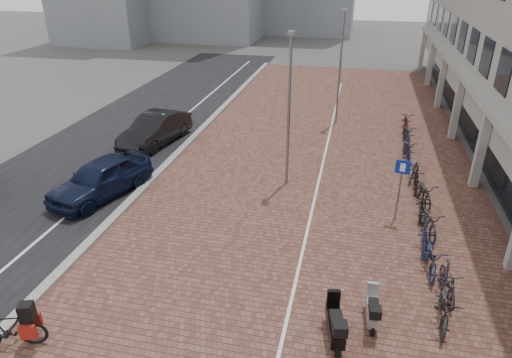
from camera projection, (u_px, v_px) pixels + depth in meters
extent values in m
plane|color=#474442|center=(209.00, 311.00, 12.76)|extent=(140.00, 140.00, 0.00)
cube|color=brown|center=(321.00, 155.00, 22.88)|extent=(14.50, 42.00, 0.04)
cube|color=black|center=(122.00, 138.00, 25.07)|extent=(8.00, 50.00, 0.03)
cube|color=gray|center=(188.00, 143.00, 24.26)|extent=(0.35, 42.00, 0.14)
cube|color=white|center=(155.00, 141.00, 24.66)|extent=(0.12, 44.00, 0.00)
cube|color=white|center=(325.00, 155.00, 22.83)|extent=(0.10, 30.00, 0.00)
cube|color=black|center=(473.00, 110.00, 24.14)|extent=(0.15, 38.00, 3.20)
cube|color=#999994|center=(476.00, 77.00, 23.41)|extent=(1.60, 38.00, 0.30)
cube|color=#999994|center=(481.00, 150.00, 19.04)|extent=(0.35, 0.35, 3.40)
cube|color=#999994|center=(457.00, 109.00, 24.30)|extent=(0.35, 0.35, 3.40)
cube|color=#999994|center=(441.00, 82.00, 29.56)|extent=(0.35, 0.35, 3.40)
cube|color=#999994|center=(430.00, 64.00, 34.82)|extent=(0.35, 0.35, 3.40)
cube|color=#999994|center=(422.00, 50.00, 40.09)|extent=(0.35, 0.35, 3.40)
imported|color=black|center=(101.00, 178.00, 18.66)|extent=(3.25, 5.04, 1.60)
imported|color=black|center=(155.00, 129.00, 24.00)|extent=(2.52, 5.10, 1.61)
imported|color=black|center=(8.00, 329.00, 11.36)|extent=(1.93, 1.11, 1.12)
cube|color=black|center=(4.00, 314.00, 11.14)|extent=(0.42, 0.41, 0.50)
cube|color=maroon|center=(0.00, 326.00, 11.38)|extent=(0.41, 0.23, 0.39)
cube|color=maroon|center=(15.00, 329.00, 11.30)|extent=(0.41, 0.23, 0.39)
cylinder|color=slate|center=(399.00, 193.00, 16.76)|extent=(0.07, 0.07, 2.26)
cube|color=#0B2197|center=(403.00, 167.00, 16.26)|extent=(0.51, 0.12, 0.51)
cylinder|color=slate|center=(289.00, 114.00, 18.63)|extent=(0.12, 0.12, 6.42)
cylinder|color=slate|center=(340.00, 69.00, 26.04)|extent=(0.12, 0.12, 6.44)
imported|color=black|center=(444.00, 307.00, 12.15)|extent=(0.89, 2.03, 1.04)
imported|color=black|center=(448.00, 282.00, 13.11)|extent=(0.62, 1.78, 1.05)
imported|color=#15213B|center=(431.00, 257.00, 14.18)|extent=(0.69, 1.97, 1.04)
imported|color=#15193B|center=(425.00, 237.00, 15.20)|extent=(0.71, 1.79, 1.05)
imported|color=black|center=(429.00, 221.00, 16.16)|extent=(0.96, 2.05, 1.04)
imported|color=black|center=(422.00, 205.00, 17.19)|extent=(0.74, 1.80, 1.05)
imported|color=black|center=(424.00, 192.00, 18.17)|extent=(1.01, 2.06, 1.04)
imported|color=black|center=(416.00, 179.00, 19.21)|extent=(0.62, 1.78, 1.05)
imported|color=#56544F|center=(414.00, 168.00, 20.22)|extent=(1.12, 2.08, 1.04)
imported|color=#141539|center=(408.00, 158.00, 21.27)|extent=(0.65, 1.79, 1.05)
imported|color=black|center=(407.00, 149.00, 22.27)|extent=(0.81, 2.01, 1.04)
imported|color=#131E35|center=(408.00, 141.00, 23.25)|extent=(0.55, 1.76, 1.05)
imported|color=black|center=(407.00, 134.00, 24.26)|extent=(0.81, 2.01, 1.04)
imported|color=#421113|center=(405.00, 126.00, 25.26)|extent=(0.53, 1.76, 1.05)
imported|color=black|center=(406.00, 120.00, 26.25)|extent=(0.77, 2.00, 1.04)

